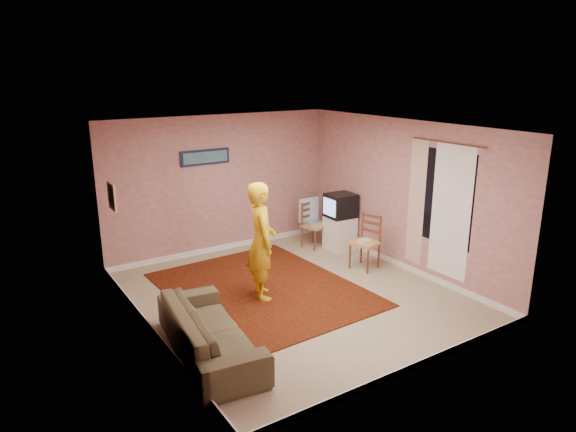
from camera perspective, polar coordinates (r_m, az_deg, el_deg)
ground at (r=8.09m, az=0.62°, el=-8.78°), size 5.00×5.00×0.00m
wall_back at (r=9.75m, az=-7.51°, el=3.50°), size 4.50×0.02×2.60m
wall_front at (r=5.83m, az=14.42°, el=-5.57°), size 4.50×0.02×2.60m
wall_left at (r=6.71m, az=-15.60°, el=-2.76°), size 0.02×5.00×2.60m
wall_right at (r=9.03m, az=12.64°, el=2.24°), size 0.02×5.00×2.60m
ceiling at (r=7.38m, az=0.68°, el=9.86°), size 4.50×5.00×0.02m
baseboard_back at (r=10.09m, az=-7.23°, el=-3.46°), size 4.50×0.02×0.10m
baseboard_front at (r=6.39m, az=13.55°, el=-16.03°), size 4.50×0.02×0.10m
baseboard_left at (r=7.21m, az=-14.76°, el=-12.20°), size 0.02×5.00×0.10m
baseboard_right at (r=9.40m, az=12.13°, el=-5.19°), size 0.02×5.00×0.10m
window at (r=8.41m, az=17.01°, el=1.96°), size 0.01×1.10×1.50m
curtain_sheer at (r=8.36m, az=17.61°, el=0.40°), size 0.01×0.75×2.10m
curtain_floral at (r=8.79m, az=14.07°, el=1.42°), size 0.01×0.35×2.10m
curtain_rod at (r=8.22m, az=17.30°, el=7.81°), size 0.02×1.40×0.02m
picture_back at (r=9.50m, az=-9.18°, el=6.47°), size 0.95×0.04×0.28m
picture_left at (r=8.15m, az=-18.95°, el=2.06°), size 0.04×0.38×0.42m
area_rug at (r=8.28m, az=-2.83°, el=-8.12°), size 2.81×3.46×0.02m
tv_cabinet at (r=10.04m, az=5.79°, el=-1.86°), size 0.51×0.46×0.65m
crt_tv at (r=9.88m, az=5.85°, el=1.18°), size 0.55×0.49×0.45m
chair_a at (r=10.03m, az=2.93°, el=-0.48°), size 0.49×0.47×0.49m
dvd_player at (r=10.05m, az=2.93°, el=-0.79°), size 0.38×0.29×0.06m
blue_throw at (r=10.13m, az=2.32°, el=0.73°), size 0.44×0.06×0.46m
chair_b at (r=9.03m, az=8.58°, el=-2.27°), size 0.51×0.53×0.52m
game_console at (r=9.06m, az=8.56°, el=-2.72°), size 0.20×0.15×0.04m
sofa at (r=6.51m, az=-8.73°, el=-12.48°), size 1.07×2.18×0.61m
person at (r=7.72m, az=-2.97°, el=-2.78°), size 0.62×0.76×1.81m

